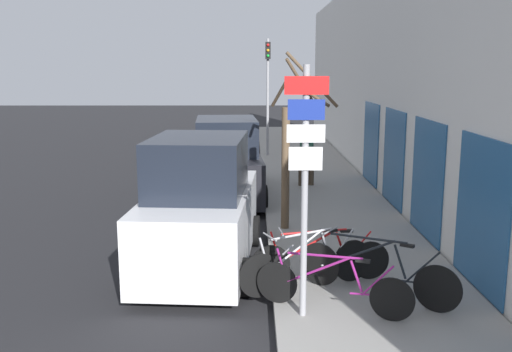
{
  "coord_description": "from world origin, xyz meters",
  "views": [
    {
      "loc": [
        0.7,
        -3.12,
        3.58
      ],
      "look_at": [
        0.75,
        6.71,
        1.69
      ],
      "focal_mm": 40.0,
      "sensor_mm": 36.0,
      "label": 1
    }
  ],
  "objects_px": {
    "parked_car_0": "(200,210)",
    "street_tree": "(289,150)",
    "signpost": "(305,176)",
    "bicycle_1": "(375,272)",
    "traffic_light": "(268,81)",
    "parked_car_1": "(227,163)",
    "bicycle_0": "(332,287)",
    "bicycle_3": "(321,259)",
    "pedestrian_near": "(307,150)",
    "bicycle_2": "(308,264)"
  },
  "relations": [
    {
      "from": "bicycle_3",
      "to": "street_tree",
      "type": "distance_m",
      "value": 3.44
    },
    {
      "from": "bicycle_2",
      "to": "bicycle_3",
      "type": "relative_size",
      "value": 0.95
    },
    {
      "from": "parked_car_1",
      "to": "traffic_light",
      "type": "relative_size",
      "value": 1.03
    },
    {
      "from": "signpost",
      "to": "bicycle_1",
      "type": "distance_m",
      "value": 2.05
    },
    {
      "from": "bicycle_3",
      "to": "pedestrian_near",
      "type": "relative_size",
      "value": 1.25
    },
    {
      "from": "parked_car_0",
      "to": "bicycle_0",
      "type": "bearing_deg",
      "value": -43.32
    },
    {
      "from": "bicycle_0",
      "to": "parked_car_0",
      "type": "relative_size",
      "value": 0.5
    },
    {
      "from": "bicycle_2",
      "to": "bicycle_0",
      "type": "bearing_deg",
      "value": 174.25
    },
    {
      "from": "bicycle_0",
      "to": "traffic_light",
      "type": "height_order",
      "value": "traffic_light"
    },
    {
      "from": "street_tree",
      "to": "traffic_light",
      "type": "distance_m",
      "value": 10.43
    },
    {
      "from": "bicycle_0",
      "to": "parked_car_1",
      "type": "distance_m",
      "value": 7.9
    },
    {
      "from": "bicycle_2",
      "to": "street_tree",
      "type": "bearing_deg",
      "value": -22.45
    },
    {
      "from": "traffic_light",
      "to": "parked_car_1",
      "type": "bearing_deg",
      "value": -100.43
    },
    {
      "from": "bicycle_2",
      "to": "parked_car_1",
      "type": "bearing_deg",
      "value": -10.78
    },
    {
      "from": "bicycle_3",
      "to": "parked_car_1",
      "type": "distance_m",
      "value": 6.76
    },
    {
      "from": "bicycle_1",
      "to": "bicycle_0",
      "type": "bearing_deg",
      "value": 158.18
    },
    {
      "from": "bicycle_0",
      "to": "bicycle_1",
      "type": "bearing_deg",
      "value": -33.51
    },
    {
      "from": "parked_car_1",
      "to": "bicycle_0",
      "type": "bearing_deg",
      "value": -80.43
    },
    {
      "from": "bicycle_2",
      "to": "street_tree",
      "type": "relative_size",
      "value": 0.57
    },
    {
      "from": "bicycle_0",
      "to": "bicycle_3",
      "type": "height_order",
      "value": "bicycle_3"
    },
    {
      "from": "bicycle_1",
      "to": "pedestrian_near",
      "type": "xyz_separation_m",
      "value": [
        -0.27,
        8.36,
        0.64
      ]
    },
    {
      "from": "bicycle_0",
      "to": "street_tree",
      "type": "relative_size",
      "value": 0.57
    },
    {
      "from": "bicycle_2",
      "to": "street_tree",
      "type": "xyz_separation_m",
      "value": [
        -0.08,
        3.5,
        1.3
      ]
    },
    {
      "from": "parked_car_1",
      "to": "street_tree",
      "type": "height_order",
      "value": "street_tree"
    },
    {
      "from": "pedestrian_near",
      "to": "bicycle_0",
      "type": "bearing_deg",
      "value": 71.74
    },
    {
      "from": "bicycle_3",
      "to": "parked_car_0",
      "type": "bearing_deg",
      "value": 56.13
    },
    {
      "from": "bicycle_0",
      "to": "bicycle_3",
      "type": "relative_size",
      "value": 0.94
    },
    {
      "from": "signpost",
      "to": "parked_car_1",
      "type": "relative_size",
      "value": 0.74
    },
    {
      "from": "bicycle_1",
      "to": "bicycle_2",
      "type": "height_order",
      "value": "bicycle_1"
    },
    {
      "from": "bicycle_1",
      "to": "pedestrian_near",
      "type": "distance_m",
      "value": 8.39
    },
    {
      "from": "bicycle_1",
      "to": "bicycle_2",
      "type": "xyz_separation_m",
      "value": [
        -0.98,
        0.35,
        -0.01
      ]
    },
    {
      "from": "bicycle_2",
      "to": "bicycle_3",
      "type": "distance_m",
      "value": 0.41
    },
    {
      "from": "bicycle_0",
      "to": "traffic_light",
      "type": "relative_size",
      "value": 0.47
    },
    {
      "from": "pedestrian_near",
      "to": "parked_car_0",
      "type": "bearing_deg",
      "value": 53.8
    },
    {
      "from": "bicycle_0",
      "to": "pedestrian_near",
      "type": "xyz_separation_m",
      "value": [
        0.44,
        8.84,
        0.68
      ]
    },
    {
      "from": "bicycle_3",
      "to": "traffic_light",
      "type": "distance_m",
      "value": 13.77
    },
    {
      "from": "street_tree",
      "to": "bicycle_0",
      "type": "bearing_deg",
      "value": -85.37
    },
    {
      "from": "signpost",
      "to": "traffic_light",
      "type": "xyz_separation_m",
      "value": [
        -0.12,
        14.83,
        0.89
      ]
    },
    {
      "from": "parked_car_0",
      "to": "bicycle_3",
      "type": "bearing_deg",
      "value": -23.59
    },
    {
      "from": "parked_car_0",
      "to": "pedestrian_near",
      "type": "xyz_separation_m",
      "value": [
        2.51,
        6.6,
        0.13
      ]
    },
    {
      "from": "signpost",
      "to": "parked_car_1",
      "type": "xyz_separation_m",
      "value": [
        -1.42,
        7.8,
        -1.13
      ]
    },
    {
      "from": "parked_car_1",
      "to": "street_tree",
      "type": "relative_size",
      "value": 1.24
    },
    {
      "from": "signpost",
      "to": "bicycle_1",
      "type": "xyz_separation_m",
      "value": [
        1.14,
        0.62,
        -1.59
      ]
    },
    {
      "from": "parked_car_0",
      "to": "street_tree",
      "type": "distance_m",
      "value": 2.82
    },
    {
      "from": "bicycle_0",
      "to": "signpost",
      "type": "bearing_deg",
      "value": 128.96
    },
    {
      "from": "bicycle_1",
      "to": "parked_car_1",
      "type": "xyz_separation_m",
      "value": [
        -2.55,
        7.18,
        0.45
      ]
    },
    {
      "from": "bicycle_0",
      "to": "traffic_light",
      "type": "distance_m",
      "value": 14.93
    },
    {
      "from": "parked_car_0",
      "to": "traffic_light",
      "type": "distance_m",
      "value": 12.71
    },
    {
      "from": "bicycle_3",
      "to": "parked_car_0",
      "type": "xyz_separation_m",
      "value": [
        -2.04,
        1.06,
        0.54
      ]
    },
    {
      "from": "bicycle_3",
      "to": "signpost",
      "type": "bearing_deg",
      "value": 156.62
    }
  ]
}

